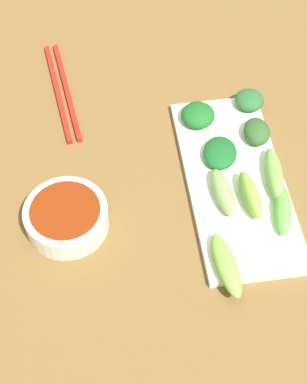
# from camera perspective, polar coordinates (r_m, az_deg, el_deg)

# --- Properties ---
(tabletop) EXTENTS (2.10, 2.10, 0.02)m
(tabletop) POSITION_cam_1_polar(r_m,az_deg,el_deg) (0.85, 0.60, -2.05)
(tabletop) COLOR brown
(tabletop) RESTS_ON ground
(sauce_bowl) EXTENTS (0.12, 0.12, 0.04)m
(sauce_bowl) POSITION_cam_1_polar(r_m,az_deg,el_deg) (0.82, -8.54, -2.42)
(sauce_bowl) COLOR silver
(sauce_bowl) RESTS_ON tabletop
(serving_plate) EXTENTS (0.14, 0.33, 0.01)m
(serving_plate) POSITION_cam_1_polar(r_m,az_deg,el_deg) (0.87, 8.02, 1.02)
(serving_plate) COLOR white
(serving_plate) RESTS_ON tabletop
(broccoli_stalk_0) EXTENTS (0.04, 0.10, 0.02)m
(broccoli_stalk_0) POSITION_cam_1_polar(r_m,az_deg,el_deg) (0.78, 7.14, -7.15)
(broccoli_stalk_0) COLOR #76A945
(broccoli_stalk_0) RESTS_ON serving_plate
(broccoli_stalk_1) EXTENTS (0.03, 0.08, 0.03)m
(broccoli_stalk_1) POSITION_cam_1_polar(r_m,az_deg,el_deg) (0.84, 9.48, -0.25)
(broccoli_stalk_1) COLOR #79A53F
(broccoli_stalk_1) RESTS_ON serving_plate
(broccoli_stalk_2) EXTENTS (0.04, 0.09, 0.02)m
(broccoli_stalk_2) POSITION_cam_1_polar(r_m,az_deg,el_deg) (0.84, 12.58, -1.73)
(broccoli_stalk_2) COLOR #5CB046
(broccoli_stalk_2) RESTS_ON serving_plate
(broccoli_leafy_3) EXTENTS (0.05, 0.05, 0.02)m
(broccoli_leafy_3) POSITION_cam_1_polar(r_m,az_deg,el_deg) (0.96, 9.40, 8.89)
(broccoli_leafy_3) COLOR #26592F
(broccoli_leafy_3) RESTS_ON serving_plate
(broccoli_leafy_4) EXTENTS (0.07, 0.08, 0.02)m
(broccoli_leafy_4) POSITION_cam_1_polar(r_m,az_deg,el_deg) (0.88, 6.54, 3.84)
(broccoli_leafy_4) COLOR #175523
(broccoli_leafy_4) RESTS_ON serving_plate
(broccoli_leafy_5) EXTENTS (0.06, 0.06, 0.03)m
(broccoli_leafy_5) POSITION_cam_1_polar(r_m,az_deg,el_deg) (0.93, 4.40, 7.54)
(broccoli_leafy_5) COLOR #195C20
(broccoli_leafy_5) RESTS_ON serving_plate
(broccoli_stalk_6) EXTENTS (0.03, 0.10, 0.03)m
(broccoli_stalk_6) POSITION_cam_1_polar(r_m,az_deg,el_deg) (0.87, 11.77, 1.73)
(broccoli_stalk_6) COLOR #71A84B
(broccoli_stalk_6) RESTS_ON serving_plate
(broccoli_stalk_7) EXTENTS (0.03, 0.09, 0.03)m
(broccoli_stalk_7) POSITION_cam_1_polar(r_m,az_deg,el_deg) (0.84, 6.86, -0.10)
(broccoli_stalk_7) COLOR #7A9F5B
(broccoli_stalk_7) RESTS_ON serving_plate
(broccoli_leafy_8) EXTENTS (0.04, 0.06, 0.03)m
(broccoli_leafy_8) POSITION_cam_1_polar(r_m,az_deg,el_deg) (0.92, 10.10, 5.87)
(broccoli_leafy_8) COLOR #2B5027
(broccoli_leafy_8) RESTS_ON serving_plate
(chopsticks) EXTENTS (0.05, 0.23, 0.01)m
(chopsticks) POSITION_cam_1_polar(r_m,az_deg,el_deg) (1.00, -8.93, 9.75)
(chopsticks) COLOR red
(chopsticks) RESTS_ON tabletop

